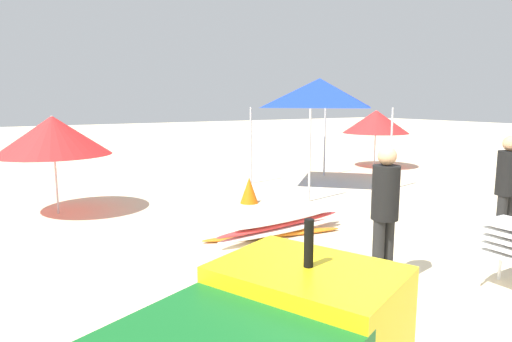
{
  "coord_description": "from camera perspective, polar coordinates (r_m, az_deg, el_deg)",
  "views": [
    {
      "loc": [
        -3.48,
        -2.95,
        2.21
      ],
      "look_at": [
        -0.08,
        2.67,
        1.17
      ],
      "focal_mm": 31.41,
      "sensor_mm": 36.0,
      "label": 1
    }
  ],
  "objects": [
    {
      "name": "surfboard_pile",
      "position": [
        7.4,
        3.24,
        -7.06
      ],
      "size": [
        2.64,
        0.8,
        0.32
      ],
      "color": "orange",
      "rests_on": "ground"
    },
    {
      "name": "traffic_cone_far",
      "position": [
        4.95,
        1.42,
        -14.43
      ],
      "size": [
        0.34,
        0.34,
        0.48
      ],
      "primitive_type": "cone",
      "color": "orange",
      "rests_on": "ground"
    },
    {
      "name": "popup_canopy",
      "position": [
        11.51,
        8.09,
        9.8
      ],
      "size": [
        2.57,
        2.57,
        2.75
      ],
      "color": "#B2B2B7",
      "rests_on": "ground"
    },
    {
      "name": "ground",
      "position": [
        5.07,
        17.45,
        -17.24
      ],
      "size": [
        80.0,
        80.0,
        0.0
      ],
      "primitive_type": "plane",
      "color": "beige"
    },
    {
      "name": "beach_umbrella_far",
      "position": [
        9.47,
        -24.43,
        4.14
      ],
      "size": [
        2.15,
        2.15,
        1.92
      ],
      "color": "beige",
      "rests_on": "ground"
    },
    {
      "name": "lifeguard_near_left",
      "position": [
        7.54,
        29.35,
        -1.54
      ],
      "size": [
        0.32,
        0.32,
        1.7
      ],
      "color": "black",
      "rests_on": "ground"
    },
    {
      "name": "traffic_cone_near",
      "position": [
        9.68,
        -0.87,
        -2.46
      ],
      "size": [
        0.4,
        0.4,
        0.57
      ],
      "primitive_type": "cone",
      "color": "orange",
      "rests_on": "ground"
    },
    {
      "name": "beach_umbrella_mid",
      "position": [
        15.22,
        15.02,
        6.09
      ],
      "size": [
        2.14,
        2.14,
        1.89
      ],
      "color": "beige",
      "rests_on": "ground"
    },
    {
      "name": "lifeguard_near_center",
      "position": [
        5.51,
        16.1,
        -4.41
      ],
      "size": [
        0.32,
        0.32,
        1.68
      ],
      "color": "black",
      "rests_on": "ground"
    }
  ]
}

